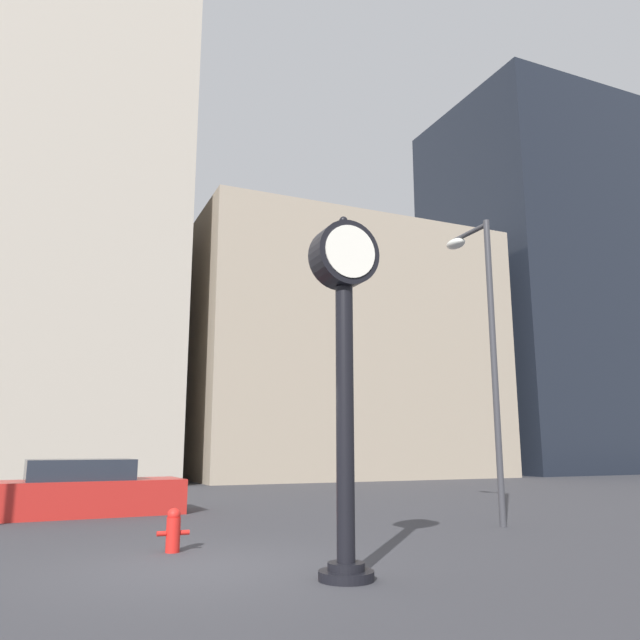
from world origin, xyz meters
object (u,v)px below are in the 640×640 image
object	(u,v)px
street_clock	(344,343)
car_red	(86,491)
fire_hydrant_near	(173,530)
street_lamp_right	(482,321)

from	to	relation	value
street_clock	car_red	size ratio (longest dim) A/B	1.06
fire_hydrant_near	street_lamp_right	xyz separation A→B (m)	(6.99, 0.79, 4.13)
car_red	street_lamp_right	size ratio (longest dim) A/B	0.68
street_clock	car_red	xyz separation A→B (m)	(-2.59, 9.32, -2.48)
fire_hydrant_near	street_lamp_right	size ratio (longest dim) A/B	0.10
fire_hydrant_near	street_lamp_right	world-z (taller)	street_lamp_right
street_clock	fire_hydrant_near	distance (m)	4.37
street_clock	street_lamp_right	world-z (taller)	street_lamp_right
street_lamp_right	fire_hydrant_near	bearing A→B (deg)	-173.53
street_clock	street_lamp_right	bearing A→B (deg)	35.45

